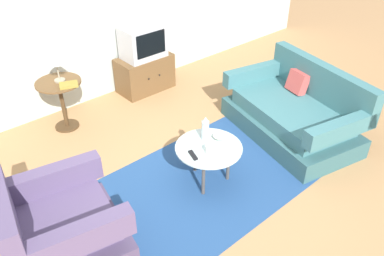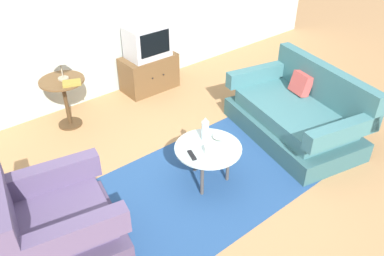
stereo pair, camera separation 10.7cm
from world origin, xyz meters
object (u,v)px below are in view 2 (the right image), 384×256
Objects in this scene: couch at (297,115)px; tv_remote_dark at (192,155)px; side_table at (64,93)px; television at (147,41)px; coffee_table at (208,151)px; book at (72,83)px; mug at (209,150)px; tv_stand at (149,73)px; bowl at (220,138)px; armchair at (56,227)px; table_lamp at (59,56)px; vase at (205,129)px.

couch reaches higher than tv_remote_dark.
side_table is 1.10× the size of television.
coffee_table is 4.39× the size of tv_remote_dark.
tv_remote_dark reaches higher than coffee_table.
book is at bearing -75.41° from side_table.
side_table is (-0.66, 1.95, 0.07)m from coffee_table.
mug is at bearing -126.77° from coffee_table.
side_table is at bearing -149.42° from tv_remote_dark.
tv_stand is 5.42× the size of bowl.
armchair reaches higher than tv_stand.
side_table is at bearing 127.02° from book.
side_table is at bearing -172.90° from tv_stand.
television is 1.53× the size of table_lamp.
couch reaches higher than coffee_table.
table_lamp is 2.84× the size of mug.
side_table is at bearing 113.56° from bowl.
armchair is 1.38m from tv_remote_dark.
side_table is at bearing 164.30° from armchair.
coffee_table is 2.54× the size of vase.
table_lamp is at bearing 163.65° from armchair.
table_lamp is (-2.05, 1.99, 0.67)m from couch.
tv_stand is at bearing 72.14° from vase.
tv_remote_dark is at bearing 154.74° from mug.
side_table is at bearing -173.07° from television.
book is at bearing 114.47° from bowl.
armchair reaches higher than mug.
vase is (0.70, -1.83, -0.38)m from table_lamp.
couch is 1.42m from coffee_table.
tv_stand is 5.86× the size of mug.
table_lamp reaches higher than tv_stand.
tv_stand is 1.52m from table_lamp.
television is (1.37, 0.17, 0.28)m from side_table.
armchair is 1.35× the size of tv_stand.
book reaches higher than tv_remote_dark.
armchair is at bearing -138.88° from television.
side_table reaches higher than mug.
side_table is 0.48m from table_lamp.
tv_remote_dark is at bearing -175.87° from bowl.
vase is 1.98× the size of mug.
book is at bearing -164.77° from tv_stand.
table_lamp is at bearing 58.56° from couch.
vase is (1.65, 0.01, 0.28)m from armchair.
side_table is 1.97m from vase.
side_table is 2.11m from bowl.
book is at bearing -83.24° from table_lamp.
television is at bearing 174.30° from tv_remote_dark.
table_lamp is at bearing -172.80° from tv_stand.
television is 4.02× the size of bowl.
side_table reaches higher than tv_remote_dark.
mug is at bearing -73.52° from side_table.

